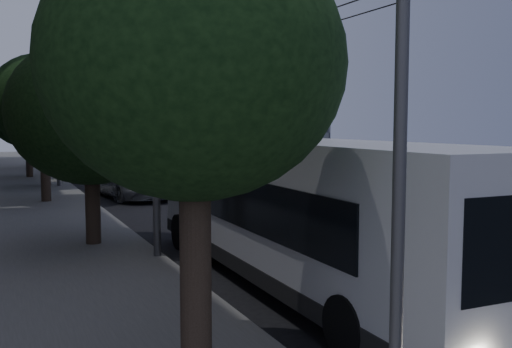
{
  "coord_description": "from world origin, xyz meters",
  "views": [
    {
      "loc": [
        -9.08,
        -14.69,
        3.67
      ],
      "look_at": [
        -1.02,
        2.86,
        1.98
      ],
      "focal_mm": 40.0,
      "sensor_mm": 36.0,
      "label": 1
    }
  ],
  "objects": [
    {
      "name": "car_white_a",
      "position": [
        -3.24,
        14.05,
        0.68
      ],
      "size": [
        1.81,
        4.06,
        1.36
      ],
      "primitive_type": "imported",
      "rotation": [
        0.0,
        0.0,
        0.05
      ],
      "color": "white",
      "rests_on": "ground"
    },
    {
      "name": "tree_3",
      "position": [
        -6.5,
        19.86,
        4.12
      ],
      "size": [
        4.83,
        4.83,
        6.31
      ],
      "color": "#2E2319",
      "rests_on": "ground"
    },
    {
      "name": "tree_5",
      "position": [
        -6.53,
        34.24,
        4.66
      ],
      "size": [
        4.68,
        4.68,
        6.79
      ],
      "color": "#2E2319",
      "rests_on": "ground"
    },
    {
      "name": "car_white_d",
      "position": [
        -3.39,
        35.0,
        0.72
      ],
      "size": [
        2.86,
        4.53,
        1.44
      ],
      "primitive_type": "imported",
      "rotation": [
        0.0,
        0.0,
        -0.3
      ],
      "color": "silver",
      "rests_on": "ground"
    },
    {
      "name": "building_distant_right",
      "position": [
        18.0,
        55.0,
        12.0
      ],
      "size": [
        22.0,
        18.0,
        24.0
      ],
      "primitive_type": "cube",
      "color": "#3D414E",
      "rests_on": "ground"
    },
    {
      "name": "overhead_wires",
      "position": [
        -4.97,
        20.0,
        3.47
      ],
      "size": [
        2.23,
        90.0,
        6.0
      ],
      "color": "black",
      "rests_on": "ground"
    },
    {
      "name": "streetlamp_near",
      "position": [
        -4.8,
        0.11,
        5.62
      ],
      "size": [
        2.26,
        0.44,
        9.26
      ],
      "color": "#525154",
      "rests_on": "ground"
    },
    {
      "name": "car_white_c",
      "position": [
        -2.7,
        26.78,
        0.71
      ],
      "size": [
        2.05,
        4.46,
        1.42
      ],
      "primitive_type": "imported",
      "rotation": [
        0.0,
        0.0,
        0.13
      ],
      "color": "silver",
      "rests_on": "ground"
    },
    {
      "name": "tram_rails",
      "position": [
        2.5,
        20.0,
        0.01
      ],
      "size": [
        4.52,
        90.0,
        0.02
      ],
      "color": "gray",
      "rests_on": "ground"
    },
    {
      "name": "tree_2",
      "position": [
        -7.0,
        12.96,
        4.71
      ],
      "size": [
        4.73,
        4.73,
        6.86
      ],
      "color": "#2E2319",
      "rests_on": "ground"
    },
    {
      "name": "tree_1",
      "position": [
        -6.5,
        2.49,
        4.02
      ],
      "size": [
        4.75,
        4.75,
        6.18
      ],
      "color": "#2E2319",
      "rests_on": "ground"
    },
    {
      "name": "pickup_silver",
      "position": [
        -2.81,
        13.5,
        0.84
      ],
      "size": [
        3.51,
        6.32,
        1.67
      ],
      "primitive_type": "imported",
      "rotation": [
        0.0,
        0.0,
        0.13
      ],
      "color": "#AAAEB2",
      "rests_on": "ground"
    },
    {
      "name": "tree_0",
      "position": [
        -6.6,
        -7.29,
        4.46
      ],
      "size": [
        4.12,
        4.12,
        6.34
      ],
      "color": "#2E2319",
      "rests_on": "ground"
    },
    {
      "name": "sidewalk",
      "position": [
        -7.5,
        20.0,
        0.07
      ],
      "size": [
        5.0,
        90.0,
        0.15
      ],
      "primitive_type": "cube",
      "color": "slate",
      "rests_on": "ground"
    },
    {
      "name": "trolleybus",
      "position": [
        -2.9,
        -3.29,
        1.77
      ],
      "size": [
        2.86,
        12.93,
        5.63
      ],
      "rotation": [
        0.0,
        0.0,
        -0.01
      ],
      "color": "silver",
      "rests_on": "ground"
    },
    {
      "name": "tree_4",
      "position": [
        -7.0,
        26.32,
        4.3
      ],
      "size": [
        4.88,
        4.88,
        6.51
      ],
      "color": "#2E2319",
      "rests_on": "ground"
    },
    {
      "name": "car_white_b",
      "position": [
        -4.3,
        24.0,
        0.65
      ],
      "size": [
        3.06,
        4.81,
        1.3
      ],
      "primitive_type": "imported",
      "rotation": [
        0.0,
        0.0,
        -0.3
      ],
      "color": "silver",
      "rests_on": "ground"
    },
    {
      "name": "ground",
      "position": [
        0.0,
        0.0,
        0.0
      ],
      "size": [
        120.0,
        120.0,
        0.0
      ],
      "primitive_type": "plane",
      "color": "black",
      "rests_on": "ground"
    },
    {
      "name": "streetlamp_far",
      "position": [
        -5.38,
        19.58,
        6.19
      ],
      "size": [
        2.48,
        0.44,
        10.3
      ],
      "color": "#525154",
      "rests_on": "ground"
    }
  ]
}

